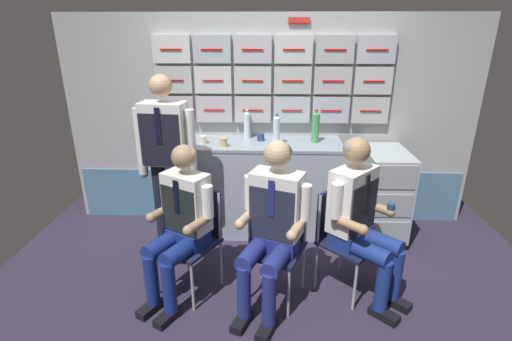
{
  "coord_description": "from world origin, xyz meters",
  "views": [
    {
      "loc": [
        -0.02,
        -2.47,
        2.0
      ],
      "look_at": [
        -0.11,
        0.34,
        0.94
      ],
      "focal_mm": 26.51,
      "sensor_mm": 36.0,
      "label": 1
    }
  ],
  "objects": [
    {
      "name": "ground",
      "position": [
        0.0,
        0.0,
        -0.02
      ],
      "size": [
        4.8,
        4.8,
        0.04
      ],
      "primitive_type": "cube",
      "color": "#2D263A"
    },
    {
      "name": "galley_bulkhead",
      "position": [
        0.0,
        1.37,
        1.11
      ],
      "size": [
        4.2,
        0.14,
        2.15
      ],
      "color": "#A6AAAC",
      "rests_on": "ground"
    },
    {
      "name": "galley_counter",
      "position": [
        -0.15,
        1.09,
        0.48
      ],
      "size": [
        1.71,
        0.53,
        0.96
      ],
      "color": "#A0ABB9",
      "rests_on": "ground"
    },
    {
      "name": "service_trolley",
      "position": [
        1.12,
        1.0,
        0.48
      ],
      "size": [
        0.4,
        0.65,
        0.9
      ],
      "color": "black",
      "rests_on": "ground"
    },
    {
      "name": "folding_chair_left",
      "position": [
        -0.59,
        0.15,
        0.51
      ],
      "size": [
        0.54,
        0.54,
        0.84
      ],
      "color": "#A8AAAF",
      "rests_on": "ground"
    },
    {
      "name": "crew_member_left",
      "position": [
        -0.67,
        0.01,
        0.67
      ],
      "size": [
        0.57,
        0.66,
        1.23
      ],
      "color": "black",
      "rests_on": "ground"
    },
    {
      "name": "folding_chair_right",
      "position": [
        0.08,
        0.1,
        0.51
      ],
      "size": [
        0.52,
        0.52,
        0.84
      ],
      "color": "#A8AAAF",
      "rests_on": "ground"
    },
    {
      "name": "crew_member_right",
      "position": [
        0.02,
        -0.05,
        0.71
      ],
      "size": [
        0.56,
        0.7,
        1.28
      ],
      "color": "black",
      "rests_on": "ground"
    },
    {
      "name": "folding_chair_by_counter",
      "position": [
        0.56,
        0.19,
        0.51
      ],
      "size": [
        0.57,
        0.57,
        0.84
      ],
      "color": "#A8AAAF",
      "rests_on": "ground"
    },
    {
      "name": "crew_member_by_counter",
      "position": [
        0.68,
        0.08,
        0.71
      ],
      "size": [
        0.67,
        0.67,
        1.28
      ],
      "color": "black",
      "rests_on": "ground"
    },
    {
      "name": "crew_member_standing",
      "position": [
        -0.89,
        0.57,
        0.99
      ],
      "size": [
        0.53,
        0.29,
        1.67
      ],
      "color": "black",
      "rests_on": "ground"
    },
    {
      "name": "sparkling_bottle_green",
      "position": [
        0.06,
        1.02,
        1.1
      ],
      "size": [
        0.07,
        0.07,
        0.3
      ],
      "color": "silver",
      "rests_on": "galley_counter"
    },
    {
      "name": "water_bottle_tall",
      "position": [
        0.44,
        1.12,
        1.11
      ],
      "size": [
        0.07,
        0.07,
        0.32
      ],
      "color": "#459D55",
      "rests_on": "galley_counter"
    },
    {
      "name": "water_bottle_short",
      "position": [
        -0.23,
        1.24,
        1.1
      ],
      "size": [
        0.06,
        0.06,
        0.29
      ],
      "color": "silver",
      "rests_on": "galley_counter"
    },
    {
      "name": "paper_cup_blue",
      "position": [
        -0.44,
        0.94,
        1.0
      ],
      "size": [
        0.07,
        0.07,
        0.09
      ],
      "color": "tan",
      "rests_on": "galley_counter"
    },
    {
      "name": "coffee_cup_white",
      "position": [
        -0.09,
        1.16,
        0.99
      ],
      "size": [
        0.07,
        0.07,
        0.07
      ],
      "color": "navy",
      "rests_on": "galley_counter"
    },
    {
      "name": "espresso_cup_small",
      "position": [
        -0.65,
        1.04,
        1.0
      ],
      "size": [
        0.07,
        0.07,
        0.08
      ],
      "color": "silver",
      "rests_on": "galley_counter"
    },
    {
      "name": "snack_banana",
      "position": [
        -0.81,
        1.01,
        0.98
      ],
      "size": [
        0.17,
        0.1,
        0.04
      ],
      "color": "yellow",
      "rests_on": "galley_counter"
    }
  ]
}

